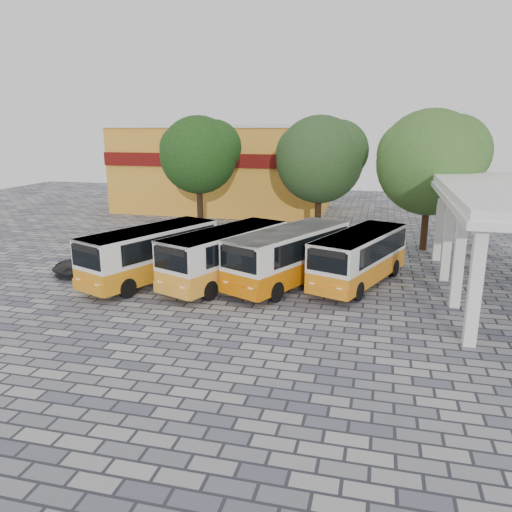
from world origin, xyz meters
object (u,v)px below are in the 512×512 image
(bus_centre_right, at_px, (289,253))
(bus_centre_left, at_px, (226,253))
(bus_far_right, at_px, (360,255))
(bus_far_left, at_px, (151,251))
(parked_car, at_px, (91,262))

(bus_centre_right, bearing_deg, bus_centre_left, -144.13)
(bus_centre_left, relative_size, bus_far_right, 1.04)
(bus_far_left, distance_m, bus_far_right, 11.05)
(bus_centre_right, relative_size, parked_car, 2.04)
(bus_far_left, relative_size, bus_centre_right, 0.98)
(bus_centre_left, height_order, parked_car, bus_centre_left)
(bus_far_right, xyz_separation_m, parked_car, (-14.91, -1.50, -1.01))
(bus_far_left, distance_m, parked_car, 4.27)
(bus_centre_left, bearing_deg, parked_car, -158.25)
(bus_centre_left, distance_m, bus_far_right, 7.02)
(bus_centre_left, bearing_deg, bus_far_left, -149.27)
(bus_centre_left, height_order, bus_centre_right, bus_centre_right)
(bus_far_left, height_order, bus_centre_left, same)
(bus_far_right, bearing_deg, parked_car, -153.69)
(bus_centre_left, distance_m, bus_centre_right, 3.33)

